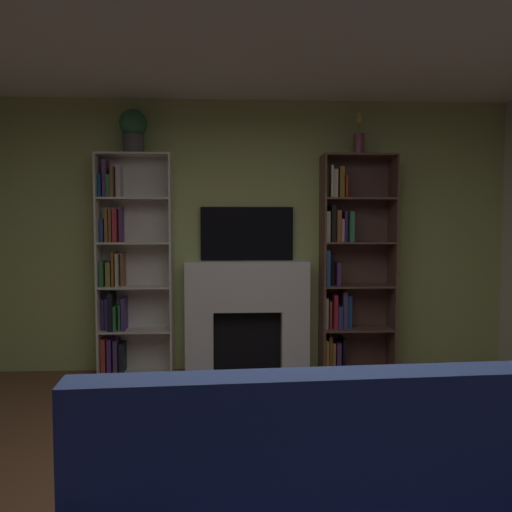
{
  "coord_description": "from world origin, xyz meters",
  "views": [
    {
      "loc": [
        -0.2,
        -2.52,
        1.47
      ],
      "look_at": [
        0.0,
        1.11,
        1.24
      ],
      "focal_mm": 37.49,
      "sensor_mm": 36.0,
      "label": 1
    }
  ],
  "objects_px": {
    "bookshelf_right": "(347,266)",
    "coffee_table": "(317,491)",
    "potted_plant": "(133,129)",
    "tv": "(247,234)",
    "bookshelf_left": "(127,269)",
    "fireplace": "(247,313)",
    "vase_with_flowers": "(359,140)"
  },
  "relations": [
    {
      "from": "fireplace",
      "to": "coffee_table",
      "type": "xyz_separation_m",
      "value": [
        0.17,
        -3.05,
        -0.22
      ]
    },
    {
      "from": "fireplace",
      "to": "potted_plant",
      "type": "xyz_separation_m",
      "value": [
        -1.08,
        -0.03,
        1.77
      ]
    },
    {
      "from": "bookshelf_left",
      "to": "potted_plant",
      "type": "height_order",
      "value": "potted_plant"
    },
    {
      "from": "bookshelf_left",
      "to": "coffee_table",
      "type": "xyz_separation_m",
      "value": [
        1.33,
        -3.07,
        -0.66
      ]
    },
    {
      "from": "vase_with_flowers",
      "to": "potted_plant",
      "type": "bearing_deg",
      "value": 179.96
    },
    {
      "from": "tv",
      "to": "bookshelf_right",
      "type": "bearing_deg",
      "value": -5.2
    },
    {
      "from": "bookshelf_right",
      "to": "potted_plant",
      "type": "bearing_deg",
      "value": -179.15
    },
    {
      "from": "bookshelf_left",
      "to": "fireplace",
      "type": "bearing_deg",
      "value": -0.87
    },
    {
      "from": "bookshelf_right",
      "to": "potted_plant",
      "type": "distance_m",
      "value": 2.44
    },
    {
      "from": "potted_plant",
      "to": "coffee_table",
      "type": "height_order",
      "value": "potted_plant"
    },
    {
      "from": "vase_with_flowers",
      "to": "bookshelf_left",
      "type": "bearing_deg",
      "value": 178.62
    },
    {
      "from": "bookshelf_left",
      "to": "vase_with_flowers",
      "type": "height_order",
      "value": "vase_with_flowers"
    },
    {
      "from": "tv",
      "to": "bookshelf_left",
      "type": "height_order",
      "value": "bookshelf_left"
    },
    {
      "from": "bookshelf_left",
      "to": "vase_with_flowers",
      "type": "xyz_separation_m",
      "value": [
        2.24,
        -0.05,
        1.24
      ]
    },
    {
      "from": "bookshelf_left",
      "to": "vase_with_flowers",
      "type": "relative_size",
      "value": 5.26
    },
    {
      "from": "vase_with_flowers",
      "to": "coffee_table",
      "type": "height_order",
      "value": "vase_with_flowers"
    },
    {
      "from": "potted_plant",
      "to": "bookshelf_right",
      "type": "bearing_deg",
      "value": 0.85
    },
    {
      "from": "tv",
      "to": "bookshelf_left",
      "type": "xyz_separation_m",
      "value": [
        -1.16,
        -0.07,
        -0.34
      ]
    },
    {
      "from": "fireplace",
      "to": "bookshelf_right",
      "type": "relative_size",
      "value": 0.62
    },
    {
      "from": "tv",
      "to": "coffee_table",
      "type": "distance_m",
      "value": 3.3
    },
    {
      "from": "fireplace",
      "to": "bookshelf_right",
      "type": "bearing_deg",
      "value": -0.25
    },
    {
      "from": "bookshelf_right",
      "to": "coffee_table",
      "type": "bearing_deg",
      "value": -104.93
    },
    {
      "from": "coffee_table",
      "to": "bookshelf_left",
      "type": "bearing_deg",
      "value": 113.46
    },
    {
      "from": "fireplace",
      "to": "coffee_table",
      "type": "relative_size",
      "value": 1.52
    },
    {
      "from": "vase_with_flowers",
      "to": "fireplace",
      "type": "bearing_deg",
      "value": 178.07
    },
    {
      "from": "tv",
      "to": "bookshelf_right",
      "type": "distance_m",
      "value": 1.04
    },
    {
      "from": "potted_plant",
      "to": "fireplace",
      "type": "bearing_deg",
      "value": 1.85
    },
    {
      "from": "tv",
      "to": "potted_plant",
      "type": "height_order",
      "value": "potted_plant"
    },
    {
      "from": "tv",
      "to": "vase_with_flowers",
      "type": "bearing_deg",
      "value": -6.44
    },
    {
      "from": "potted_plant",
      "to": "bookshelf_left",
      "type": "bearing_deg",
      "value": 149.11
    },
    {
      "from": "fireplace",
      "to": "bookshelf_left",
      "type": "relative_size",
      "value": 0.62
    },
    {
      "from": "tv",
      "to": "bookshelf_right",
      "type": "relative_size",
      "value": 0.43
    }
  ]
}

